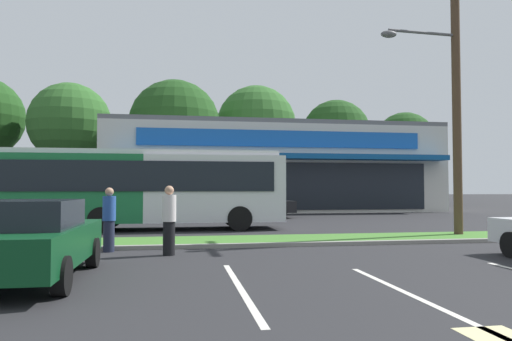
# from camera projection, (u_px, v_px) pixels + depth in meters

# --- Properties ---
(grass_median) EXTENTS (56.00, 2.20, 0.12)m
(grass_median) POSITION_uv_depth(u_px,v_px,m) (279.00, 240.00, 14.96)
(grass_median) COLOR #427A2D
(grass_median) RESTS_ON ground_plane
(curb_lip) EXTENTS (56.00, 0.24, 0.12)m
(curb_lip) POSITION_uv_depth(u_px,v_px,m) (288.00, 244.00, 13.75)
(curb_lip) COLOR gray
(curb_lip) RESTS_ON ground_plane
(parking_stripe_0) EXTENTS (0.12, 4.80, 0.01)m
(parking_stripe_0) POSITION_uv_depth(u_px,v_px,m) (240.00, 288.00, 8.03)
(parking_stripe_0) COLOR silver
(parking_stripe_0) RESTS_ON ground_plane
(parking_stripe_1) EXTENTS (0.12, 4.80, 0.01)m
(parking_stripe_1) POSITION_uv_depth(u_px,v_px,m) (410.00, 294.00, 7.55)
(parking_stripe_1) COLOR silver
(parking_stripe_1) RESTS_ON ground_plane
(storefront_building) EXTENTS (24.25, 12.79, 6.47)m
(storefront_building) POSITION_uv_depth(u_px,v_px,m) (268.00, 169.00, 37.12)
(storefront_building) COLOR beige
(storefront_building) RESTS_ON ground_plane
(tree_left) EXTENTS (7.19, 7.19, 11.12)m
(tree_left) POSITION_uv_depth(u_px,v_px,m) (70.00, 123.00, 41.76)
(tree_left) COLOR #473323
(tree_left) RESTS_ON ground_plane
(tree_mid_left) EXTENTS (8.40, 8.40, 11.70)m
(tree_mid_left) POSITION_uv_depth(u_px,v_px,m) (175.00, 126.00, 43.11)
(tree_mid_left) COLOR #473323
(tree_mid_left) RESTS_ON ground_plane
(tree_mid) EXTENTS (8.14, 8.14, 12.25)m
(tree_mid) POSITION_uv_depth(u_px,v_px,m) (256.00, 125.00, 48.07)
(tree_mid) COLOR #473323
(tree_mid) RESTS_ON ground_plane
(tree_mid_right) EXTENTS (6.82, 6.82, 10.56)m
(tree_mid_right) POSITION_uv_depth(u_px,v_px,m) (336.00, 134.00, 46.92)
(tree_mid_right) COLOR #473323
(tree_mid_right) RESTS_ON ground_plane
(tree_right) EXTENTS (6.53, 6.53, 9.95)m
(tree_right) POSITION_uv_depth(u_px,v_px,m) (405.00, 143.00, 50.76)
(tree_right) COLOR #473323
(tree_right) RESTS_ON ground_plane
(utility_pole) EXTENTS (3.03, 2.40, 9.90)m
(utility_pole) POSITION_uv_depth(u_px,v_px,m) (453.00, 87.00, 16.45)
(utility_pole) COLOR #4C3826
(utility_pole) RESTS_ON ground_plane
(city_bus) EXTENTS (12.63, 2.73, 3.25)m
(city_bus) POSITION_uv_depth(u_px,v_px,m) (130.00, 187.00, 19.20)
(city_bus) COLOR #196638
(city_bus) RESTS_ON ground_plane
(car_1) EXTENTS (4.74, 1.93, 1.50)m
(car_1) POSITION_uv_depth(u_px,v_px,m) (254.00, 205.00, 26.81)
(car_1) COLOR black
(car_1) RESTS_ON ground_plane
(car_3) EXTENTS (4.59, 1.99, 1.47)m
(car_3) POSITION_uv_depth(u_px,v_px,m) (55.00, 207.00, 24.12)
(car_3) COLOR silver
(car_3) RESTS_ON ground_plane
(car_4) EXTENTS (1.95, 4.42, 1.50)m
(car_4) POSITION_uv_depth(u_px,v_px,m) (30.00, 240.00, 8.62)
(car_4) COLOR #0C3F1E
(car_4) RESTS_ON ground_plane
(pedestrian_near_bench) EXTENTS (0.36, 0.36, 1.78)m
(pedestrian_near_bench) POSITION_uv_depth(u_px,v_px,m) (169.00, 220.00, 12.00)
(pedestrian_near_bench) COLOR black
(pedestrian_near_bench) RESTS_ON ground_plane
(pedestrian_by_pole) EXTENTS (0.35, 0.35, 1.73)m
(pedestrian_by_pole) POSITION_uv_depth(u_px,v_px,m) (109.00, 219.00, 12.64)
(pedestrian_by_pole) COLOR #1E2338
(pedestrian_by_pole) RESTS_ON ground_plane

